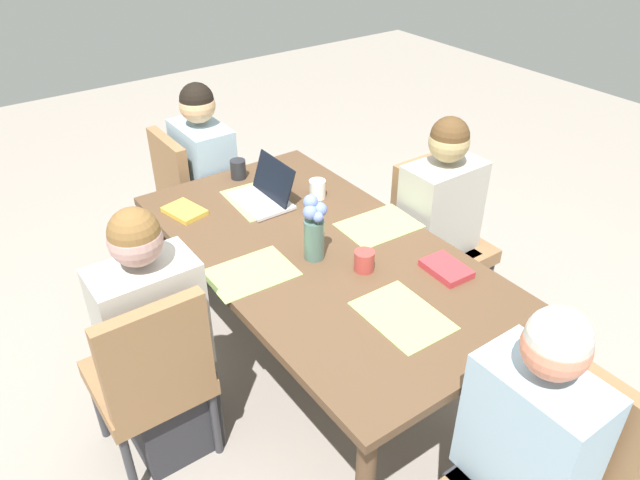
{
  "coord_description": "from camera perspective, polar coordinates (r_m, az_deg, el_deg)",
  "views": [
    {
      "loc": [
        -1.81,
        1.29,
        2.25
      ],
      "look_at": [
        0.0,
        0.0,
        0.8
      ],
      "focal_mm": 33.7,
      "sensor_mm": 36.0,
      "label": 1
    }
  ],
  "objects": [
    {
      "name": "placemat_head_right_left_near",
      "position": [
        3.08,
        -5.96,
        3.81
      ],
      "size": [
        0.38,
        0.28,
        0.0
      ],
      "primitive_type": "cube",
      "rotation": [
        0.0,
        0.0,
        3.08
      ],
      "color": "#9EBC66",
      "rests_on": "dining_table"
    },
    {
      "name": "dining_table",
      "position": [
        2.73,
        0.0,
        -2.26
      ],
      "size": [
        1.88,
        1.01,
        0.75
      ],
      "color": "brown",
      "rests_on": "ground_plane"
    },
    {
      "name": "placemat_near_right_near",
      "position": [
        2.86,
        5.58,
        1.4
      ],
      "size": [
        0.28,
        0.37,
        0.0
      ],
      "primitive_type": "cube",
      "rotation": [
        0.0,
        0.0,
        1.53
      ],
      "color": "#9EBC66",
      "rests_on": "dining_table"
    },
    {
      "name": "coffee_mug_centre_left",
      "position": [
        3.07,
        -0.26,
        4.86
      ],
      "size": [
        0.08,
        0.08,
        0.1
      ],
      "primitive_type": "cylinder",
      "color": "white",
      "rests_on": "dining_table"
    },
    {
      "name": "person_near_right_near",
      "position": [
        3.24,
        11.06,
        0.3
      ],
      "size": [
        0.36,
        0.4,
        1.19
      ],
      "color": "#2D2D33",
      "rests_on": "ground_plane"
    },
    {
      "name": "flower_vase",
      "position": [
        2.55,
        -0.56,
        1.13
      ],
      "size": [
        0.11,
        0.11,
        0.3
      ],
      "color": "#4C6B60",
      "rests_on": "dining_table"
    },
    {
      "name": "placemat_far_left_mid",
      "position": [
        2.55,
        -6.61,
        -3.14
      ],
      "size": [
        0.27,
        0.37,
        0.0
      ],
      "primitive_type": "cube",
      "rotation": [
        0.0,
        0.0,
        -1.61
      ],
      "color": "#9EBC66",
      "rests_on": "dining_table"
    },
    {
      "name": "laptop_head_right_left_near",
      "position": [
        3.04,
        -5.26,
        4.35
      ],
      "size": [
        0.32,
        0.22,
        0.21
      ],
      "color": "silver",
      "rests_on": "dining_table"
    },
    {
      "name": "ground_plane",
      "position": [
        3.16,
        0.0,
        -12.24
      ],
      "size": [
        10.0,
        10.0,
        0.0
      ],
      "primitive_type": "plane",
      "color": "gray"
    },
    {
      "name": "coffee_mug_near_left",
      "position": [
        2.54,
        4.22,
        -1.98
      ],
      "size": [
        0.09,
        0.09,
        0.09
      ],
      "primitive_type": "cylinder",
      "color": "#AD3D38",
      "rests_on": "dining_table"
    },
    {
      "name": "chair_head_left_left_far",
      "position": [
        2.28,
        20.88,
        -20.07
      ],
      "size": [
        0.44,
        0.44,
        0.9
      ],
      "color": "olive",
      "rests_on": "ground_plane"
    },
    {
      "name": "person_head_right_left_near",
      "position": [
        3.67,
        -10.61,
        4.51
      ],
      "size": [
        0.4,
        0.36,
        1.19
      ],
      "color": "#2D2D33",
      "rests_on": "ground_plane"
    },
    {
      "name": "chair_near_right_near",
      "position": [
        3.33,
        10.83,
        0.8
      ],
      "size": [
        0.44,
        0.44,
        0.9
      ],
      "color": "olive",
      "rests_on": "ground_plane"
    },
    {
      "name": "book_red_cover",
      "position": [
        2.59,
        11.9,
        -2.69
      ],
      "size": [
        0.21,
        0.15,
        0.03
      ],
      "primitive_type": "cube",
      "rotation": [
        0.0,
        0.0,
        -0.05
      ],
      "color": "#B73338",
      "rests_on": "dining_table"
    },
    {
      "name": "person_head_left_left_far",
      "position": [
        2.23,
        18.54,
        -19.82
      ],
      "size": [
        0.4,
        0.36,
        1.19
      ],
      "color": "#2D2D33",
      "rests_on": "ground_plane"
    },
    {
      "name": "book_blue_cover",
      "position": [
        3.02,
        -12.74,
        2.69
      ],
      "size": [
        0.23,
        0.18,
        0.02
      ],
      "primitive_type": "cube",
      "rotation": [
        0.0,
        0.0,
        0.22
      ],
      "color": "gold",
      "rests_on": "dining_table"
    },
    {
      "name": "chair_head_right_left_near",
      "position": [
        3.71,
        -12.02,
        4.15
      ],
      "size": [
        0.44,
        0.44,
        0.9
      ],
      "color": "olive",
      "rests_on": "ground_plane"
    },
    {
      "name": "coffee_mug_near_right",
      "position": [
        3.29,
        -7.78,
        6.68
      ],
      "size": [
        0.08,
        0.08,
        0.1
      ],
      "primitive_type": "cylinder",
      "color": "#232328",
      "rests_on": "dining_table"
    },
    {
      "name": "placemat_head_left_left_far",
      "position": [
        2.34,
        7.84,
        -7.13
      ],
      "size": [
        0.36,
        0.27,
        0.0
      ],
      "primitive_type": "cube",
      "rotation": [
        0.0,
        0.0,
        -0.02
      ],
      "color": "#9EBC66",
      "rests_on": "dining_table"
    },
    {
      "name": "chair_far_left_mid",
      "position": [
        2.54,
        -15.68,
        -12.06
      ],
      "size": [
        0.44,
        0.44,
        0.9
      ],
      "color": "olive",
      "rests_on": "ground_plane"
    },
    {
      "name": "person_far_left_mid",
      "position": [
        2.58,
        -15.16,
        -10.15
      ],
      "size": [
        0.36,
        0.4,
        1.19
      ],
      "color": "#2D2D33",
      "rests_on": "ground_plane"
    }
  ]
}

